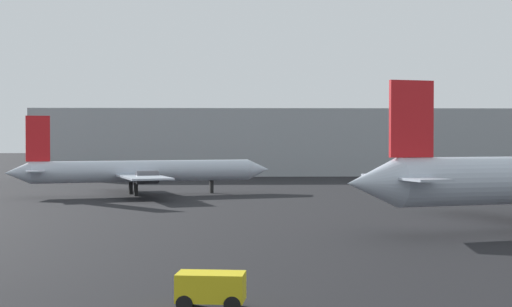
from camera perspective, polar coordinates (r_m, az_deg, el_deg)
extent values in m
cone|color=#B2BCCC|center=(47.55, 8.65, -2.18)|extent=(4.14, 3.93, 3.11)
cube|color=#B2BCCC|center=(48.53, 10.95, -1.76)|extent=(4.27, 8.10, 0.15)
cube|color=red|center=(48.71, 11.44, 2.53)|extent=(2.93, 1.08, 4.78)
cylinder|color=#B2BCCC|center=(83.04, -8.29, -1.30)|extent=(22.99, 9.23, 2.28)
cone|color=#B2BCCC|center=(86.46, 0.17, -1.19)|extent=(3.08, 2.93, 2.28)
cone|color=#B2BCCC|center=(81.56, -17.26, -1.38)|extent=(3.08, 2.93, 2.28)
cube|color=#B2BCCC|center=(82.84, -9.08, -1.54)|extent=(10.24, 21.42, 0.18)
cube|color=#B2BCCC|center=(81.62, -16.11, -1.21)|extent=(3.63, 6.57, 0.12)
cube|color=red|center=(81.58, -15.86, 1.07)|extent=(2.36, 0.94, 4.68)
cylinder|color=#4C4C54|center=(86.93, -9.10, -1.49)|extent=(2.56, 1.97, 1.35)
cylinder|color=#4C4C54|center=(79.03, -8.06, -1.75)|extent=(2.56, 1.97, 1.35)
cube|color=black|center=(84.89, -3.32, -2.48)|extent=(0.47, 0.47, 1.40)
cube|color=black|center=(84.40, -9.26, -2.51)|extent=(0.47, 0.47, 1.40)
cube|color=black|center=(81.45, -8.89, -2.65)|extent=(0.47, 0.47, 1.40)
cube|color=gold|center=(27.77, -3.36, -9.82)|extent=(2.54, 1.59, 1.00)
cylinder|color=black|center=(28.32, -1.47, -10.64)|extent=(0.62, 0.27, 0.60)
cylinder|color=black|center=(27.19, -1.77, -11.14)|extent=(0.62, 0.27, 0.60)
cylinder|color=black|center=(28.57, -4.88, -10.54)|extent=(0.62, 0.27, 0.60)
cylinder|color=black|center=(27.44, -5.32, -11.03)|extent=(0.62, 0.27, 0.60)
cube|color=#999EA3|center=(133.20, 3.55, 0.86)|extent=(88.29, 24.80, 10.75)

